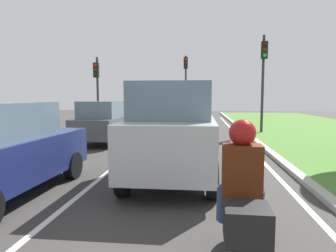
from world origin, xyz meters
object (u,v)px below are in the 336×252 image
object	(u,v)px
traffic_light_overhead_left	(97,81)
traffic_light_far_median	(186,77)
motorcycle	(240,231)
traffic_light_near_right	(264,68)
rider_person	(241,172)
car_hatchback_far	(103,122)
car_suv_ahead	(174,130)

from	to	relation	value
traffic_light_overhead_left	traffic_light_far_median	world-z (taller)	traffic_light_far_median
motorcycle	traffic_light_near_right	bearing A→B (deg)	79.55
motorcycle	rider_person	size ratio (longest dim) A/B	1.63
car_hatchback_far	traffic_light_overhead_left	world-z (taller)	traffic_light_overhead_left
car_suv_ahead	traffic_light_far_median	distance (m)	17.28
car_suv_ahead	traffic_light_near_right	world-z (taller)	traffic_light_near_right
car_hatchback_far	motorcycle	world-z (taller)	car_hatchback_far
traffic_light_near_right	motorcycle	bearing A→B (deg)	-101.90
car_suv_ahead	motorcycle	size ratio (longest dim) A/B	2.37
car_suv_ahead	car_hatchback_far	bearing A→B (deg)	123.59
traffic_light_overhead_left	rider_person	bearing A→B (deg)	-65.85
car_suv_ahead	rider_person	world-z (taller)	car_suv_ahead
car_hatchback_far	traffic_light_near_right	world-z (taller)	traffic_light_near_right
traffic_light_far_median	traffic_light_near_right	bearing A→B (deg)	-59.85
car_suv_ahead	traffic_light_overhead_left	size ratio (longest dim) A/B	1.03
rider_person	traffic_light_overhead_left	distance (m)	16.82
car_suv_ahead	traffic_light_near_right	bearing A→B (deg)	67.13
car_suv_ahead	traffic_light_far_median	xyz separation A→B (m)	(-0.55, 17.10, 2.39)
motorcycle	traffic_light_far_median	distance (m)	21.52
traffic_light_near_right	car_hatchback_far	bearing A→B (deg)	-150.51
traffic_light_overhead_left	traffic_light_far_median	bearing A→B (deg)	48.63
motorcycle	traffic_light_overhead_left	world-z (taller)	traffic_light_overhead_left
traffic_light_near_right	traffic_light_overhead_left	bearing A→B (deg)	169.62
motorcycle	traffic_light_near_right	xyz separation A→B (m)	(2.85, 13.54, 2.88)
motorcycle	rider_person	world-z (taller)	rider_person
traffic_light_near_right	traffic_light_far_median	bearing A→B (deg)	120.15
car_suv_ahead	car_hatchback_far	xyz separation A→B (m)	(-3.48, 5.21, -0.28)
rider_person	traffic_light_near_right	bearing A→B (deg)	79.52
traffic_light_near_right	traffic_light_overhead_left	xyz separation A→B (m)	(-9.70, 1.78, -0.53)
rider_person	traffic_light_overhead_left	size ratio (longest dim) A/B	0.26
traffic_light_far_median	car_suv_ahead	bearing A→B (deg)	-88.16
car_suv_ahead	car_hatchback_far	size ratio (longest dim) A/B	1.22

